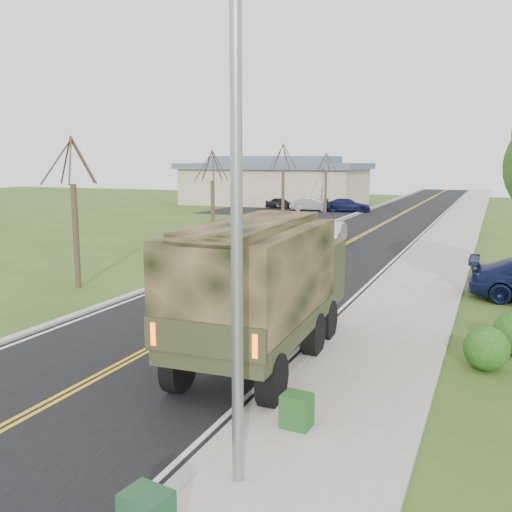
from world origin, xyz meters
The scene contains 18 objects.
ground centered at (0.00, 0.00, 0.00)m, with size 160.00×160.00×0.00m, color #354B19.
road centered at (0.00, 40.00, 0.01)m, with size 8.00×120.00×0.01m, color black.
curb_right centered at (4.15, 40.00, 0.06)m, with size 0.30×120.00×0.12m, color #9E998E.
sidewalk_right centered at (5.90, 40.00, 0.05)m, with size 3.20×120.00×0.10m, color #9E998E.
curb_left centered at (-4.15, 40.00, 0.05)m, with size 0.30×120.00×0.10m, color #9E998E.
street_light centered at (4.90, -0.50, 4.43)m, with size 1.65×0.22×8.00m.
bare_tree_a centered at (-7.00, 10.00, 2.63)m, with size 1.93×2.26×6.08m.
bare_tree_b centered at (-7.00, 22.00, 2.48)m, with size 1.83×2.14×5.73m.
bare_tree_c centered at (-7.00, 34.00, 2.78)m, with size 2.04×2.39×6.42m.
bare_tree_d centered at (-7.00, 46.00, 2.55)m, with size 1.88×2.20×5.91m.
commercial_building centered at (-15.98, 55.97, 2.69)m, with size 25.50×21.50×5.65m.
military_truck centered at (3.21, 4.93, 2.12)m, with size 2.88×7.54×3.71m.
suv_champagne centered at (-2.20, 22.97, 0.72)m, with size 2.38×5.16×1.43m, color #8F7D50.
sedan_silver centered at (-0.88, 26.10, 0.67)m, with size 1.41×4.04×1.33m, color silver.
utility_box_far centered at (5.26, 1.59, 0.43)m, with size 0.55×0.45×0.65m, color #1E4E1C.
lot_car_dark centered at (-13.05, 50.00, 0.59)m, with size 1.40×3.49×1.19m, color black.
lot_car_silver centered at (-9.06, 48.07, 0.72)m, with size 1.53×4.38×1.44m, color #9E9EA3.
lot_car_navy centered at (-5.41, 48.57, 0.67)m, with size 1.89×4.64×1.35m, color #0F143A.
Camera 1 is at (8.52, -8.07, 5.10)m, focal length 40.00 mm.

